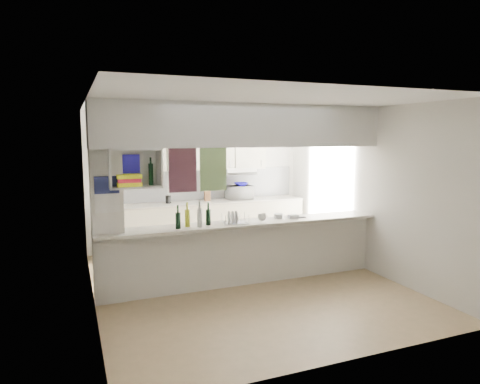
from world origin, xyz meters
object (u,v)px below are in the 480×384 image
bowl (241,184)px  wine_bottles (194,218)px  microwave (239,193)px  dish_rack (235,218)px

bowl → wine_bottles: size_ratio=0.51×
microwave → wine_bottles: (-1.54, -2.18, -0.01)m
bowl → dish_rack: bearing=-114.0°
bowl → microwave: bearing=133.1°
microwave → bowl: bearing=130.1°
dish_rack → microwave: bearing=74.7°
microwave → wine_bottles: bearing=51.7°
bowl → dish_rack: 2.35m
bowl → wine_bottles: (-1.57, -2.15, -0.18)m
microwave → dish_rack: size_ratio=1.27×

